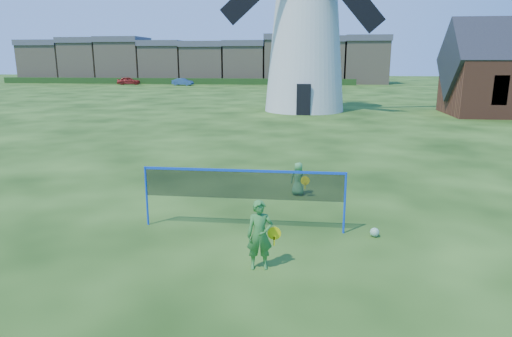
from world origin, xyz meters
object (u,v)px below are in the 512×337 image
Objects in this scene: player_boy at (298,179)px; play_ball at (375,232)px; badminton_net at (243,185)px; player_girl at (260,235)px; windmill at (306,25)px; car_right at (183,82)px; car_left at (129,81)px.

play_ball is (1.94, -3.24, -0.41)m from player_boy.
badminton_net reaches higher than player_girl.
player_girl is at bearing -90.91° from windmill.
windmill is 13.08× the size of player_girl.
windmill is at bearing 79.36° from player_girl.
car_right is at bearing -55.18° from player_boy.
car_right reaches higher than play_ball.
player_girl reaches higher than play_ball.
windmill is at bearing 87.64° from badminton_net.
windmill is 47.02m from car_left.
car_left is at bearing 104.50° from player_girl.
car_right is (-19.10, 62.05, -0.57)m from badminton_net.
badminton_net is 1.34× the size of car_left.
car_left is at bearing -47.69° from player_boy.
player_boy is at bearing -89.59° from windmill.
badminton_net is at bearing -151.30° from car_right.
player_boy is at bearing -167.01° from car_left.
badminton_net reaches higher than play_ball.
player_girl is 71.45m from car_left.
car_right is (-20.39, 58.95, 0.05)m from player_boy.
player_boy reaches higher than play_ball.
car_right is at bearing 107.11° from badminton_net.
badminton_net is at bearing -92.36° from windmill.
player_girl is 1.38× the size of player_boy.
windmill is 29.92m from player_girl.
badminton_net reaches higher than car_left.
player_girl is 6.59× the size of play_ball.
car_left is at bearing 116.80° from play_ball.
car_left is at bearing 129.71° from windmill.
badminton_net is at bearing 83.06° from player_boy.
player_boy is 0.28× the size of car_left.
badminton_net is at bearing -169.12° from car_left.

